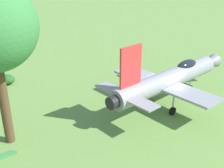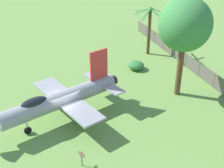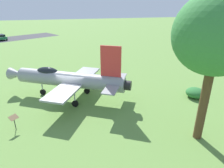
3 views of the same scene
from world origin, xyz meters
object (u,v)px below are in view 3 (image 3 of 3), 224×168
Objects in this scene: display_jet at (67,79)px; shrub_by_tree at (195,93)px; shade_tree at (217,35)px; parked_car_green at (0,37)px; info_plaque at (14,119)px.

display_jet is 6.28× the size of shrub_by_tree.
display_jet is 12.78m from shade_tree.
display_jet is 12.50m from shrub_by_tree.
shrub_by_tree is 0.39× the size of parked_car_green.
shrub_by_tree is at bearing -175.70° from info_plaque.
display_jet is at bearing -133.75° from info_plaque.
shade_tree is 51.29m from parked_car_green.
shrub_by_tree is at bearing -177.85° from parked_car_green.
parked_car_green reaches higher than info_plaque.
info_plaque is 42.68m from parked_car_green.
shrub_by_tree is at bearing -124.99° from shade_tree.
parked_car_green reaches higher than shrub_by_tree.
parked_car_green is (10.28, -41.42, -0.13)m from info_plaque.
shade_tree is at bearing 55.01° from shrub_by_tree.
display_jet is 2.48× the size of parked_car_green.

